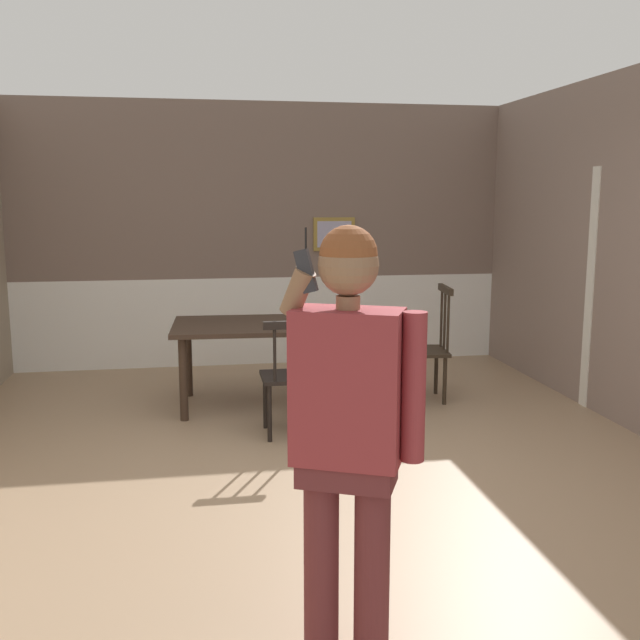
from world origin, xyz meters
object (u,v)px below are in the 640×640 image
at_px(dining_table, 280,331).
at_px(person_figure, 349,418).
at_px(chair_by_doorway, 426,347).
at_px(chair_near_window, 289,377).

distance_m(dining_table, person_figure, 3.70).
xyz_separation_m(chair_by_doorway, person_figure, (-1.49, -3.62, 0.52)).
bearing_deg(dining_table, person_figure, -92.46).
distance_m(dining_table, chair_near_window, 0.89).
relative_size(dining_table, person_figure, 1.10).
bearing_deg(chair_near_window, person_figure, -92.60).
bearing_deg(dining_table, chair_near_window, -92.35).
relative_size(dining_table, chair_near_window, 2.05).
bearing_deg(person_figure, chair_by_doorway, -88.06).
bearing_deg(dining_table, chair_by_doorway, -2.59).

